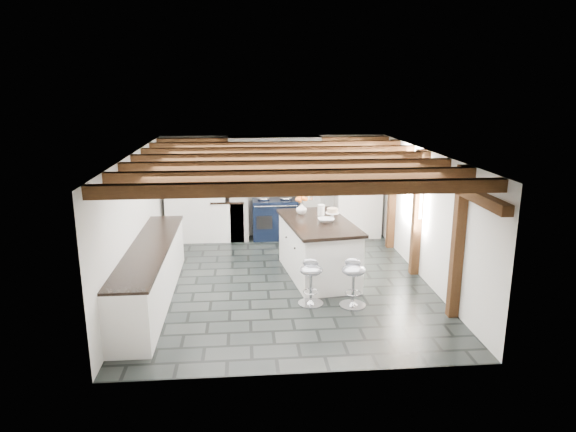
{
  "coord_description": "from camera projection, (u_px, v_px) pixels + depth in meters",
  "views": [
    {
      "loc": [
        -0.67,
        -8.51,
        3.41
      ],
      "look_at": [
        0.1,
        0.4,
        1.1
      ],
      "focal_mm": 32.0,
      "sensor_mm": 36.0,
      "label": 1
    }
  ],
  "objects": [
    {
      "name": "room_shell",
      "position": [
        248.0,
        206.0,
        10.17
      ],
      "size": [
        6.0,
        6.03,
        6.0
      ],
      "color": "silver",
      "rests_on": "ground"
    },
    {
      "name": "kitchen_island",
      "position": [
        318.0,
        248.0,
        9.28
      ],
      "size": [
        1.37,
        2.23,
        1.38
      ],
      "rotation": [
        0.0,
        0.0,
        0.14
      ],
      "color": "white",
      "rests_on": "ground"
    },
    {
      "name": "bar_stool_near",
      "position": [
        353.0,
        277.0,
        8.0
      ],
      "size": [
        0.5,
        0.5,
        0.77
      ],
      "rotation": [
        0.0,
        0.0,
        -0.43
      ],
      "color": "silver",
      "rests_on": "ground"
    },
    {
      "name": "range_cooker",
      "position": [
        275.0,
        218.0,
        11.59
      ],
      "size": [
        1.0,
        0.63,
        0.99
      ],
      "color": "black",
      "rests_on": "ground"
    },
    {
      "name": "ground",
      "position": [
        284.0,
        282.0,
        9.12
      ],
      "size": [
        6.0,
        6.0,
        0.0
      ],
      "primitive_type": "plane",
      "color": "black",
      "rests_on": "ground"
    },
    {
      "name": "bar_stool_far",
      "position": [
        311.0,
        277.0,
        8.07
      ],
      "size": [
        0.45,
        0.45,
        0.74
      ],
      "rotation": [
        0.0,
        0.0,
        -0.27
      ],
      "color": "silver",
      "rests_on": "ground"
    }
  ]
}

